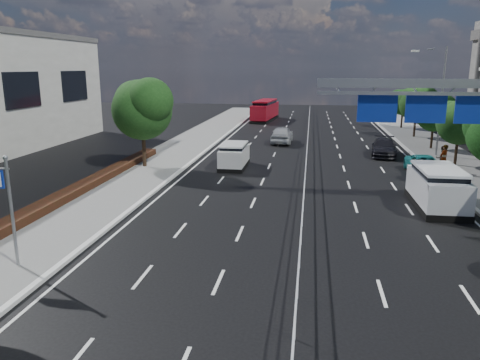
# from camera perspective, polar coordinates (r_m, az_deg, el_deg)

# --- Properties ---
(ground) EXTENTS (160.00, 160.00, 0.00)m
(ground) POSITION_cam_1_polar(r_m,az_deg,el_deg) (16.67, 7.09, -12.86)
(ground) COLOR black
(ground) RESTS_ON ground
(kerb_near) EXTENTS (0.25, 140.00, 0.15)m
(kerb_near) POSITION_cam_1_polar(r_m,az_deg,el_deg) (19.03, -21.59, -10.06)
(kerb_near) COLOR silver
(kerb_near) RESTS_ON ground
(median_fence) EXTENTS (0.05, 85.00, 1.02)m
(median_fence) POSITION_cam_1_polar(r_m,az_deg,el_deg) (38.06, 8.13, 3.09)
(median_fence) COLOR silver
(median_fence) RESTS_ON ground
(hedge_near) EXTENTS (1.00, 36.00, 0.44)m
(hedge_near) POSITION_cam_1_polar(r_m,az_deg,el_deg) (25.10, -24.53, -3.94)
(hedge_near) COLOR black
(hedge_near) RESTS_ON sidewalk_near
(overhead_gantry) EXTENTS (10.24, 0.38, 7.45)m
(overhead_gantry) POSITION_cam_1_polar(r_m,az_deg,el_deg) (25.88, 23.43, 8.55)
(overhead_gantry) COLOR gray
(overhead_gantry) RESTS_ON ground
(streetlight_far) EXTENTS (2.78, 2.40, 9.00)m
(streetlight_far) POSITION_cam_1_polar(r_m,az_deg,el_deg) (42.25, 23.01, 9.60)
(streetlight_far) COLOR gray
(streetlight_far) RESTS_ON ground
(near_tree_back) EXTENTS (4.84, 4.51, 6.69)m
(near_tree_back) POSITION_cam_1_polar(r_m,az_deg,el_deg) (35.19, -11.79, 8.81)
(near_tree_back) COLOR black
(near_tree_back) RESTS_ON ground
(far_tree_e) EXTENTS (3.63, 3.38, 5.13)m
(far_tree_e) POSITION_cam_1_polar(r_m,az_deg,el_deg) (38.71, 25.28, 6.64)
(far_tree_e) COLOR black
(far_tree_e) RESTS_ON ground
(far_tree_f) EXTENTS (3.52, 3.28, 5.02)m
(far_tree_f) POSITION_cam_1_polar(r_m,az_deg,el_deg) (45.92, 22.67, 7.71)
(far_tree_f) COLOR black
(far_tree_f) RESTS_ON ground
(far_tree_g) EXTENTS (3.96, 3.69, 5.45)m
(far_tree_g) POSITION_cam_1_polar(r_m,az_deg,el_deg) (53.19, 20.81, 8.84)
(far_tree_g) COLOR black
(far_tree_g) RESTS_ON ground
(far_tree_h) EXTENTS (3.41, 3.18, 4.91)m
(far_tree_h) POSITION_cam_1_polar(r_m,az_deg,el_deg) (60.55, 19.33, 9.12)
(far_tree_h) COLOR black
(far_tree_h) RESTS_ON ground
(white_minivan) EXTENTS (1.83, 4.21, 1.82)m
(white_minivan) POSITION_cam_1_polar(r_m,az_deg,el_deg) (35.17, -0.72, 2.98)
(white_minivan) COLOR black
(white_minivan) RESTS_ON ground
(red_bus) EXTENTS (3.25, 9.72, 2.85)m
(red_bus) POSITION_cam_1_polar(r_m,az_deg,el_deg) (66.69, 3.06, 8.54)
(red_bus) COLOR black
(red_bus) RESTS_ON ground
(near_car_silver) EXTENTS (2.14, 4.98, 1.67)m
(near_car_silver) POSITION_cam_1_polar(r_m,az_deg,el_deg) (46.83, 5.14, 5.53)
(near_car_silver) COLOR #A0A3A7
(near_car_silver) RESTS_ON ground
(near_car_dark) EXTENTS (1.54, 4.23, 1.38)m
(near_car_dark) POSITION_cam_1_polar(r_m,az_deg,el_deg) (70.18, 2.75, 8.14)
(near_car_dark) COLOR black
(near_car_dark) RESTS_ON ground
(silver_minivan) EXTENTS (2.30, 5.34, 2.21)m
(silver_minivan) POSITION_cam_1_polar(r_m,az_deg,el_deg) (27.17, 22.94, -0.91)
(silver_minivan) COLOR black
(silver_minivan) RESTS_ON ground
(parked_car_teal) EXTENTS (2.12, 4.59, 1.28)m
(parked_car_teal) POSITION_cam_1_polar(r_m,az_deg,el_deg) (35.53, 21.58, 1.70)
(parked_car_teal) COLOR #1B797C
(parked_car_teal) RESTS_ON ground
(parked_car_dark) EXTENTS (2.64, 5.18, 1.44)m
(parked_car_dark) POSITION_cam_1_polar(r_m,az_deg,el_deg) (41.80, 17.16, 3.83)
(parked_car_dark) COLOR black
(parked_car_dark) RESTS_ON ground
(pedestrian_a) EXTENTS (0.84, 0.83, 1.96)m
(pedestrian_a) POSITION_cam_1_polar(r_m,az_deg,el_deg) (35.96, 23.59, 2.43)
(pedestrian_a) COLOR gray
(pedestrian_a) RESTS_ON sidewalk_far
(pedestrian_b) EXTENTS (0.93, 0.75, 1.78)m
(pedestrian_b) POSITION_cam_1_polar(r_m,az_deg,el_deg) (36.43, 23.39, 2.44)
(pedestrian_b) COLOR gray
(pedestrian_b) RESTS_ON sidewalk_far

